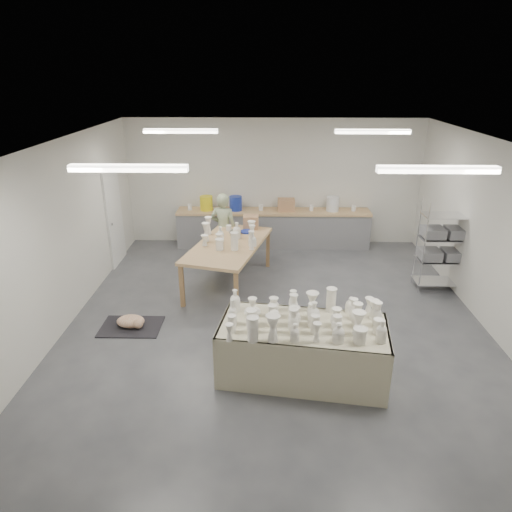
{
  "coord_description": "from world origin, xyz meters",
  "views": [
    {
      "loc": [
        -0.19,
        -6.8,
        4.01
      ],
      "look_at": [
        -0.34,
        0.43,
        1.05
      ],
      "focal_mm": 32.0,
      "sensor_mm": 36.0,
      "label": 1
    }
  ],
  "objects_px": {
    "work_table": "(231,241)",
    "potter": "(224,229)",
    "red_stool": "(225,245)",
    "drying_table": "(303,347)"
  },
  "relations": [
    {
      "from": "work_table",
      "to": "potter",
      "type": "relative_size",
      "value": 1.6
    },
    {
      "from": "potter",
      "to": "red_stool",
      "type": "height_order",
      "value": "potter"
    },
    {
      "from": "work_table",
      "to": "potter",
      "type": "height_order",
      "value": "potter"
    },
    {
      "from": "potter",
      "to": "red_stool",
      "type": "relative_size",
      "value": 3.83
    },
    {
      "from": "drying_table",
      "to": "red_stool",
      "type": "distance_m",
      "value": 4.51
    },
    {
      "from": "potter",
      "to": "work_table",
      "type": "bearing_deg",
      "value": 117.5
    },
    {
      "from": "potter",
      "to": "red_stool",
      "type": "bearing_deg",
      "value": -75.88
    },
    {
      "from": "drying_table",
      "to": "potter",
      "type": "distance_m",
      "value": 4.27
    },
    {
      "from": "work_table",
      "to": "red_stool",
      "type": "relative_size",
      "value": 6.1
    },
    {
      "from": "drying_table",
      "to": "potter",
      "type": "bearing_deg",
      "value": 118.02
    }
  ]
}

